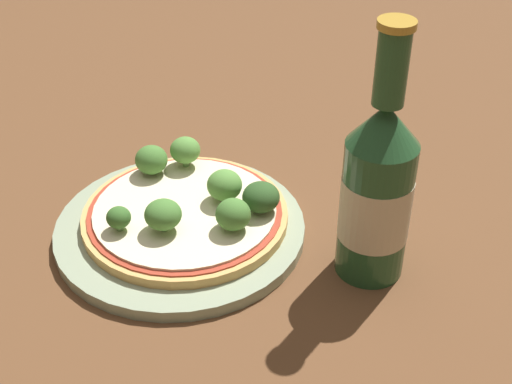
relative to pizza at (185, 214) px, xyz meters
The scene contains 11 objects.
ground_plane 0.03m from the pizza, 136.31° to the right, with size 3.00×3.00×0.00m, color brown.
plate 0.02m from the pizza, 105.08° to the right, with size 0.24×0.24×0.01m.
pizza is the anchor object (origin of this frame).
broccoli_floret_0 0.07m from the pizza, 125.64° to the right, with size 0.02×0.02×0.02m.
broccoli_floret_1 0.08m from the pizza, 118.43° to the left, with size 0.03×0.03×0.03m.
broccoli_floret_2 0.08m from the pizza, 146.57° to the left, with size 0.03×0.03×0.03m.
broccoli_floret_3 0.04m from the pizza, 91.16° to the right, with size 0.03×0.03×0.03m.
broccoli_floret_4 0.08m from the pizza, 23.13° to the left, with size 0.04×0.04×0.03m.
broccoli_floret_5 0.05m from the pizza, 45.29° to the left, with size 0.03×0.03×0.03m.
broccoli_floret_6 0.06m from the pizza, ahead, with size 0.03×0.03×0.03m.
beer_bottle 0.19m from the pizza, ahead, with size 0.06×0.06×0.24m.
Camera 1 is at (0.31, -0.45, 0.43)m, focal length 50.00 mm.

